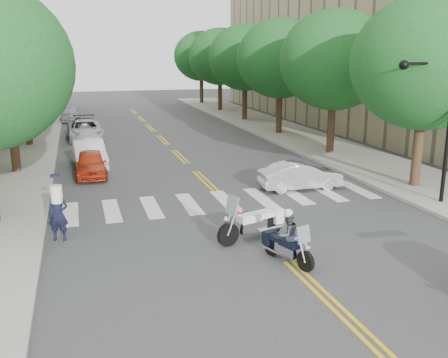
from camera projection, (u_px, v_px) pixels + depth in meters
name	position (u px, v px, depth m)	size (l,w,h in m)	color
ground	(289.00, 262.00, 14.69)	(140.00, 140.00, 0.00)	#38383A
sidewalk_left	(18.00, 146.00, 32.51)	(5.00, 60.00, 0.15)	#9E9991
sidewalk_right	(287.00, 133.00, 37.73)	(5.00, 60.00, 0.15)	#9E9991
tree_l_1	(6.00, 62.00, 23.92)	(6.40, 6.40, 8.45)	#382316
tree_l_2	(21.00, 60.00, 31.35)	(6.40, 6.40, 8.45)	#382316
tree_l_3	(31.00, 58.00, 38.79)	(6.40, 6.40, 8.45)	#382316
tree_l_4	(38.00, 57.00, 46.23)	(6.40, 6.40, 8.45)	#382316
tree_l_5	(43.00, 57.00, 53.66)	(6.40, 6.40, 8.45)	#382316
tree_r_0	(426.00, 63.00, 21.32)	(6.40, 6.40, 8.45)	#382316
tree_r_1	(334.00, 60.00, 28.75)	(6.40, 6.40, 8.45)	#382316
tree_r_2	(281.00, 59.00, 36.19)	(6.40, 6.40, 8.45)	#382316
tree_r_3	(245.00, 58.00, 43.62)	(6.40, 6.40, 8.45)	#382316
tree_r_4	(220.00, 57.00, 51.06)	(6.40, 6.40, 8.45)	#382316
tree_r_5	(201.00, 56.00, 58.49)	(6.40, 6.40, 8.45)	#382316
traffic_signal_pole	(440.00, 113.00, 19.14)	(2.82, 0.42, 6.00)	black
motorcycle_police	(286.00, 238.00, 14.51)	(0.93, 1.97, 1.65)	black
motorcycle_parked	(256.00, 222.00, 16.38)	(2.48, 1.13, 1.64)	black
officer_standing	(58.00, 214.00, 16.17)	(0.65, 0.43, 1.79)	black
convertible	(300.00, 176.00, 22.37)	(1.31, 3.76, 1.24)	silver
parked_car_a	(91.00, 164.00, 24.73)	(1.51, 3.75, 1.28)	#B82E13
parked_car_b	(89.00, 154.00, 26.56)	(1.56, 4.46, 1.47)	silver
parked_car_c	(85.00, 130.00, 34.93)	(2.31, 5.02, 1.39)	#B0B3B9
parked_car_d	(85.00, 127.00, 36.66)	(1.90, 4.68, 1.36)	black
parked_car_e	(70.00, 114.00, 44.40)	(1.56, 3.87, 1.32)	#949599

